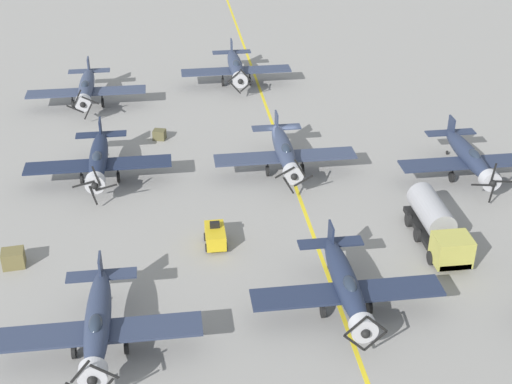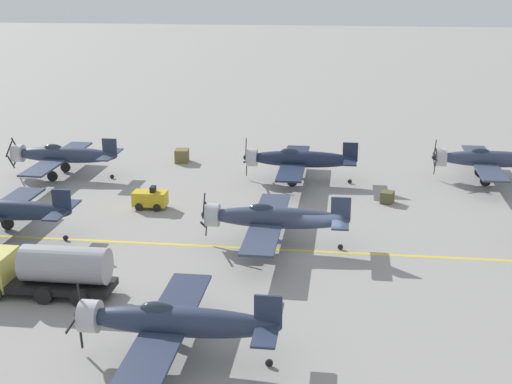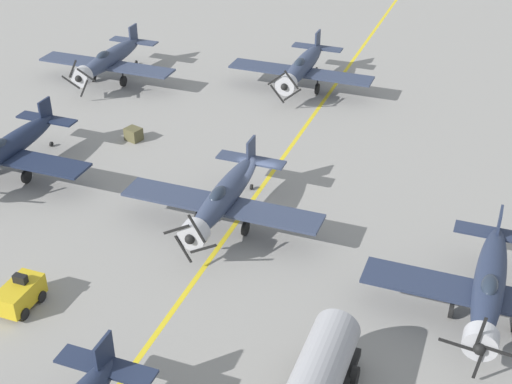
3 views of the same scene
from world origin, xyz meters
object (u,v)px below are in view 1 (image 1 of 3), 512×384
at_px(supply_crate_mid_lane, 13,258).
at_px(tow_tractor, 215,236).
at_px(airplane_mid_left, 470,157).
at_px(airplane_mid_right, 98,160).
at_px(supply_crate_by_tanker, 159,135).
at_px(airplane_far_right, 98,324).
at_px(airplane_mid_center, 285,152).
at_px(fuel_tanker, 437,226).
at_px(airplane_near_center, 236,67).
at_px(airplane_far_center, 346,285).
at_px(airplane_near_right, 86,88).

bearing_deg(supply_crate_mid_lane, tow_tractor, -176.97).
xyz_separation_m(airplane_mid_left, airplane_mid_right, (30.69, -3.63, -0.00)).
distance_m(airplane_mid_left, supply_crate_by_tanker, 28.03).
height_order(airplane_far_right, supply_crate_by_tanker, airplane_far_right).
distance_m(airplane_far_right, airplane_mid_center, 25.01).
relative_size(fuel_tanker, supply_crate_by_tanker, 7.19).
bearing_deg(airplane_mid_left, supply_crate_by_tanker, -10.67).
xyz_separation_m(airplane_near_center, supply_crate_by_tanker, (8.63, 13.10, -1.55)).
xyz_separation_m(airplane_mid_left, tow_tractor, (21.90, 7.22, -1.22)).
relative_size(airplane_far_center, supply_crate_mid_lane, 8.03).
bearing_deg(tow_tractor, airplane_mid_right, -50.95).
xyz_separation_m(airplane_near_right, supply_crate_mid_lane, (3.05, 28.05, -1.39)).
xyz_separation_m(airplane_near_right, airplane_mid_right, (-2.18, 16.46, 0.00)).
distance_m(airplane_far_right, supply_crate_by_tanker, 28.88).
height_order(airplane_mid_right, airplane_far_center, airplane_mid_right).
distance_m(airplane_mid_center, airplane_mid_right, 15.56).
relative_size(airplane_near_right, airplane_far_center, 1.00).
distance_m(airplane_mid_right, supply_crate_by_tanker, 9.20).
height_order(airplane_mid_center, airplane_far_center, same).
bearing_deg(airplane_mid_left, airplane_near_center, -42.09).
distance_m(airplane_mid_center, fuel_tanker, 15.15).
xyz_separation_m(fuel_tanker, supply_crate_mid_lane, (29.85, -1.11, -0.89)).
distance_m(airplane_far_right, airplane_mid_right, 21.07).
distance_m(airplane_far_center, supply_crate_mid_lane, 22.92).
bearing_deg(airplane_mid_center, airplane_near_right, -30.51).
relative_size(airplane_far_center, tow_tractor, 4.62).
relative_size(airplane_far_right, airplane_mid_right, 1.00).
bearing_deg(fuel_tanker, airplane_near_center, -71.81).
height_order(airplane_near_right, airplane_near_center, same).
height_order(airplane_mid_center, supply_crate_by_tanker, airplane_mid_center).
xyz_separation_m(tow_tractor, supply_crate_by_tanker, (3.76, -18.39, -0.33)).
height_order(airplane_mid_left, airplane_mid_right, airplane_mid_left).
height_order(airplane_far_right, airplane_near_center, same).
relative_size(airplane_near_center, airplane_mid_center, 1.00).
bearing_deg(airplane_mid_center, airplane_far_right, 68.28).
xyz_separation_m(airplane_mid_left, airplane_far_center, (14.40, 15.71, 0.00)).
height_order(airplane_mid_left, airplane_near_center, airplane_mid_left).
relative_size(fuel_tanker, tow_tractor, 3.08).
height_order(airplane_mid_left, airplane_mid_center, airplane_mid_left).
bearing_deg(airplane_far_center, tow_tractor, -32.79).
relative_size(airplane_near_right, fuel_tanker, 1.50).
xyz_separation_m(airplane_mid_right, airplane_far_center, (-16.29, 19.34, 0.00)).
height_order(airplane_far_center, supply_crate_mid_lane, airplane_far_center).
relative_size(airplane_mid_left, airplane_near_center, 1.00).
distance_m(airplane_near_right, airplane_far_right, 37.65).
bearing_deg(airplane_near_right, airplane_mid_left, 130.67).
bearing_deg(airplane_mid_left, airplane_mid_center, 1.39).
bearing_deg(airplane_mid_right, airplane_near_center, -126.67).
distance_m(airplane_far_right, fuel_tanker, 24.86).
bearing_deg(supply_crate_mid_lane, fuel_tanker, 177.88).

